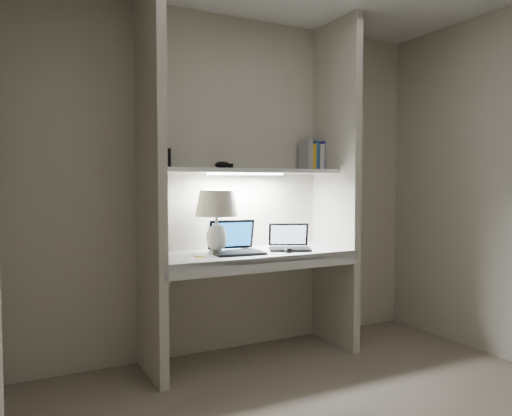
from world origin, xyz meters
TOP-DOWN VIEW (x-y plane):
  - back_wall at (0.00, 1.50)m, footprint 3.20×0.01m
  - alcove_panel_left at (-0.73, 1.23)m, footprint 0.06×0.55m
  - alcove_panel_right at (0.73, 1.23)m, footprint 0.06×0.55m
  - desk at (0.00, 1.23)m, footprint 1.40×0.55m
  - desk_apron at (0.00, 0.96)m, footprint 1.46×0.03m
  - shelf at (0.00, 1.32)m, footprint 1.40×0.36m
  - strip_light at (0.00, 1.32)m, footprint 0.60×0.04m
  - table_lamp at (-0.25, 1.27)m, footprint 0.30×0.30m
  - laptop_main at (-0.13, 1.22)m, footprint 0.36×0.32m
  - laptop_netbook at (0.30, 1.21)m, footprint 0.38×0.36m
  - speaker at (0.35, 1.45)m, footprint 0.11×0.09m
  - mouse at (0.22, 1.08)m, footprint 0.11×0.09m
  - cable_coil at (0.01, 1.34)m, footprint 0.12×0.12m
  - sticky_note at (-0.42, 1.17)m, footprint 0.08×0.08m
  - book_row at (0.65, 1.40)m, footprint 0.22×0.15m
  - shelf_box at (-0.57, 1.42)m, footprint 0.09×0.07m
  - shelf_gadget at (-0.15, 1.39)m, footprint 0.13×0.10m

SIDE VIEW (x-z plane):
  - desk_apron at x=0.00m, z-range 0.67..0.77m
  - desk at x=0.00m, z-range 0.73..0.77m
  - sticky_note at x=-0.42m, z-range 0.77..0.77m
  - cable_coil at x=0.01m, z-range 0.77..0.78m
  - mouse at x=0.22m, z-range 0.77..0.80m
  - laptop_netbook at x=0.30m, z-range 0.72..0.91m
  - laptop_main at x=-0.13m, z-range 0.71..0.94m
  - speaker at x=0.35m, z-range 0.77..0.90m
  - table_lamp at x=-0.25m, z-range 0.85..1.29m
  - back_wall at x=0.00m, z-range 0.00..2.50m
  - alcove_panel_left at x=-0.73m, z-range 0.00..2.50m
  - alcove_panel_right at x=0.73m, z-range 0.00..2.50m
  - strip_light at x=0.00m, z-range 1.32..1.34m
  - shelf at x=0.00m, z-range 1.34..1.36m
  - shelf_gadget at x=-0.15m, z-range 1.37..1.42m
  - shelf_box at x=-0.57m, z-range 1.36..1.50m
  - book_row at x=0.65m, z-range 1.36..1.59m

